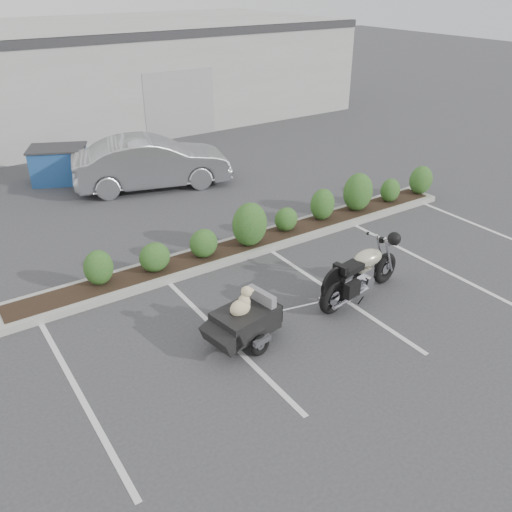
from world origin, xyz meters
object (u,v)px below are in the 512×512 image
pet_trailer (245,320)px  dumpster (59,164)px  motorcycle (361,274)px  sedan (152,163)px

pet_trailer → dumpster: pet_trailer is taller
motorcycle → pet_trailer: motorcycle is taller
pet_trailer → motorcycle: bearing=-9.7°
pet_trailer → sedan: bearing=67.4°
sedan → dumpster: size_ratio=2.30×
dumpster → sedan: bearing=-17.1°
sedan → motorcycle: bearing=-158.6°
motorcycle → dumpster: (-3.09, 10.34, 0.02)m
pet_trailer → dumpster: (-0.31, 10.32, 0.09)m
pet_trailer → dumpster: size_ratio=0.95×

